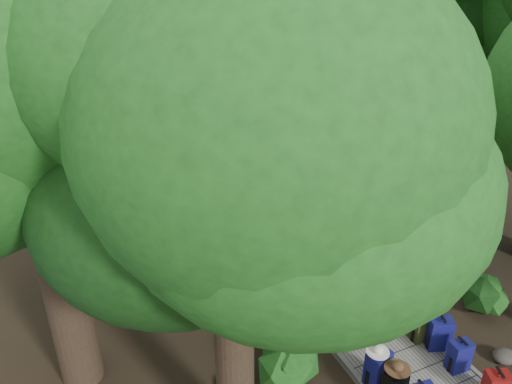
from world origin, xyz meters
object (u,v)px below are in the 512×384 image
backpack_right_c (440,332)px  backpack_right_d (422,327)px  kayak (87,144)px  backpack_left_c (378,367)px  duffel_right_black (375,284)px  backpack_right_b (460,354)px  duffel_right_khaki (402,309)px  backpack_left_d (332,310)px  sun_lounger (239,114)px  lone_suitcase_on_sand (208,136)px  suitcase_on_boardwalk (350,321)px

backpack_right_c → backpack_right_d: 0.33m
backpack_right_c → kayak: bearing=130.8°
backpack_left_c → duffel_right_black: backpack_left_c is taller
backpack_right_d → duffel_right_black: 1.49m
kayak → backpack_right_c: bearing=-51.7°
backpack_right_b → duffel_right_khaki: size_ratio=1.08×
backpack_right_b → backpack_left_d: bearing=129.8°
backpack_right_c → backpack_right_b: bearing=-74.6°
backpack_right_c → backpack_right_d: (-0.14, 0.29, -0.07)m
backpack_right_d → sun_lounger: backpack_right_d is taller
backpack_right_b → lone_suitcase_on_sand: backpack_right_b is taller
duffel_right_khaki → kayak: (-4.32, 12.06, -0.14)m
backpack_left_d → duffel_right_black: 1.39m
backpack_right_c → lone_suitcase_on_sand: 11.40m
backpack_left_c → backpack_right_d: bearing=5.4°
duffel_right_khaki → sun_lounger: bearing=58.1°
backpack_left_d → backpack_right_c: bearing=-19.2°
lone_suitcase_on_sand → sun_lounger: (2.05, 2.01, -0.07)m
kayak → duffel_right_black: bearing=-49.3°
backpack_right_b → sun_lounger: size_ratio=0.36×
backpack_right_b → backpack_left_c: bearing=172.4°
backpack_left_d → duffel_right_black: backpack_left_d is taller
backpack_right_b → duffel_right_black: bearing=95.2°
kayak → duffel_right_khaki: bearing=-50.7°
backpack_left_c → suitcase_on_boardwalk: 1.15m
suitcase_on_boardwalk → backpack_right_b: bearing=-46.0°
duffel_right_khaki → backpack_left_d: bearing=136.3°
duffel_right_black → suitcase_on_boardwalk: suitcase_on_boardwalk is taller
backpack_right_b → suitcase_on_boardwalk: 1.91m
duffel_right_khaki → lone_suitcase_on_sand: size_ratio=0.84×
backpack_right_c → lone_suitcase_on_sand: backpack_right_c is taller
backpack_left_d → duffel_right_black: size_ratio=0.90×
backpack_left_d → duffel_right_black: bearing=41.9°
suitcase_on_boardwalk → lone_suitcase_on_sand: bearing=88.3°
backpack_right_b → kayak: bearing=112.8°
backpack_right_c → suitcase_on_boardwalk: size_ratio=1.05×
backpack_left_d → sun_lounger: 12.43m
backpack_left_c → backpack_right_b: bearing=-27.4°
backpack_left_c → backpack_right_c: bearing=-6.4°
backpack_right_b → duffel_right_black: backpack_right_b is taller
duffel_right_khaki → backpack_right_c: bearing=-108.1°
sun_lounger → backpack_right_b: bearing=-97.4°
suitcase_on_boardwalk → backpack_left_c: bearing=-97.7°
lone_suitcase_on_sand → kayak: size_ratio=0.23×
backpack_left_c → suitcase_on_boardwalk: (0.23, 1.13, -0.04)m
backpack_right_b → backpack_right_d: (-0.08, 0.84, -0.04)m
backpack_left_d → kayak: (-3.01, 11.58, -0.23)m
backpack_left_d → suitcase_on_boardwalk: (0.10, -0.47, 0.05)m
backpack_right_b → kayak: backpack_right_b is taller
sun_lounger → duffel_right_khaki: bearing=-98.4°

